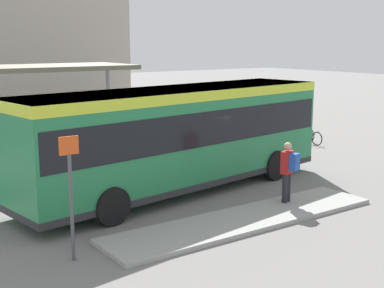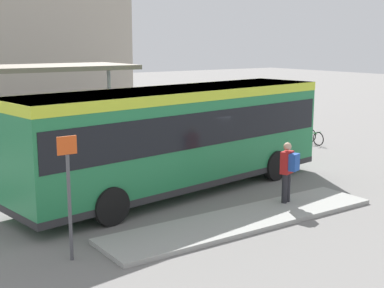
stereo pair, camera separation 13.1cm
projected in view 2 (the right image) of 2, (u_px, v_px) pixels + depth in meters
ground_plane at (178, 191)px, 17.35m from camera, size 120.00×120.00×0.00m
curb_island at (244, 219)px, 14.40m from camera, size 8.23×1.80×0.12m
city_bus at (178, 132)px, 16.99m from camera, size 11.40×4.17×3.33m
pedestrian_waiting at (288, 168)px, 15.55m from camera, size 0.51×0.55×1.79m
bicycle_green at (311, 137)px, 25.21m from camera, size 0.48×1.55×0.67m
bicycle_white at (303, 134)px, 26.09m from camera, size 0.48×1.60×0.69m
station_shelter at (23, 70)px, 20.42m from camera, size 8.46×3.49×3.86m
potted_planter_far_side at (77, 156)px, 19.41m from camera, size 0.76×0.76×1.27m
platform_sign at (69, 192)px, 11.60m from camera, size 0.44×0.08×2.80m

